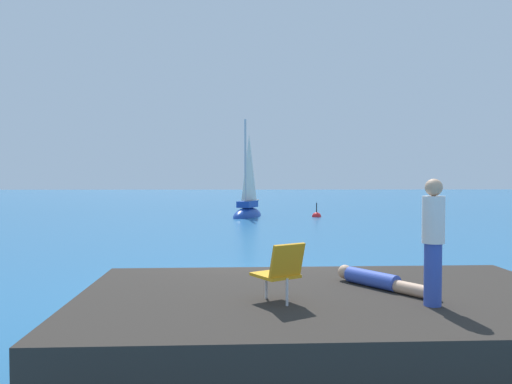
# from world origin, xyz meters

# --- Properties ---
(ground_plane) EXTENTS (160.00, 160.00, 0.00)m
(ground_plane) POSITION_xyz_m (0.00, 0.00, 0.00)
(ground_plane) COLOR #236093
(shore_ledge) EXTENTS (7.12, 4.43, 0.81)m
(shore_ledge) POSITION_xyz_m (0.89, -3.82, 0.40)
(shore_ledge) COLOR #2D2823
(shore_ledge) RESTS_ON ground
(boulder_seaward) EXTENTS (1.30, 1.11, 0.81)m
(boulder_seaward) POSITION_xyz_m (3.59, -1.96, 0.00)
(boulder_seaward) COLOR #2A241F
(boulder_seaward) RESTS_ON ground
(boulder_inland) EXTENTS (1.20, 1.54, 1.05)m
(boulder_inland) POSITION_xyz_m (-1.12, -1.91, 0.00)
(boulder_inland) COLOR #2E2520
(boulder_inland) RESTS_ON ground
(sailboat_near) EXTENTS (2.37, 3.53, 6.38)m
(sailboat_near) POSITION_xyz_m (-0.18, 19.54, 0.35)
(sailboat_near) COLOR #193D99
(sailboat_near) RESTS_ON ground
(person_sunbather) EXTENTS (1.13, 1.51, 0.25)m
(person_sunbather) POSITION_xyz_m (1.69, -3.51, 0.92)
(person_sunbather) COLOR #334CB2
(person_sunbather) RESTS_ON shore_ledge
(person_standing) EXTENTS (0.28, 0.28, 1.62)m
(person_standing) POSITION_xyz_m (2.12, -4.52, 1.67)
(person_standing) COLOR #334CB2
(person_standing) RESTS_ON shore_ledge
(beach_chair) EXTENTS (0.72, 0.76, 0.80)m
(beach_chair) POSITION_xyz_m (0.19, -4.36, 1.25)
(beach_chair) COLOR orange
(beach_chair) RESTS_ON shore_ledge
(marker_buoy) EXTENTS (0.56, 0.56, 1.13)m
(marker_buoy) POSITION_xyz_m (3.95, 19.42, 0.01)
(marker_buoy) COLOR red
(marker_buoy) RESTS_ON ground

